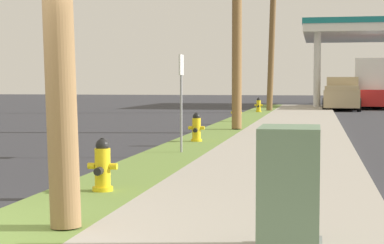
{
  "coord_description": "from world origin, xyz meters",
  "views": [
    {
      "loc": [
        3.74,
        -5.68,
        1.63
      ],
      "look_at": [
        0.56,
        11.01,
        0.62
      ],
      "focal_mm": 61.56,
      "sensor_mm": 36.0,
      "label": 1
    }
  ],
  "objects_px": {
    "fire_hydrant_fourth": "(259,106)",
    "truck_tan_at_far_bay": "(342,95)",
    "fire_hydrant_second": "(196,129)",
    "utility_cabinet": "(289,195)",
    "utility_pole_background": "(273,17)",
    "street_sign_post": "(181,83)",
    "truck_red_at_forecourt": "(372,85)",
    "fire_hydrant_nearest": "(102,168)",
    "fire_hydrant_third": "(236,113)",
    "truck_silver_on_apron": "(372,93)"
  },
  "relations": [
    {
      "from": "fire_hydrant_third",
      "to": "street_sign_post",
      "type": "relative_size",
      "value": 0.35
    },
    {
      "from": "truck_red_at_forecourt",
      "to": "truck_silver_on_apron",
      "type": "distance_m",
      "value": 4.36
    },
    {
      "from": "utility_cabinet",
      "to": "utility_pole_background",
      "type": "bearing_deg",
      "value": 94.15
    },
    {
      "from": "truck_tan_at_far_bay",
      "to": "fire_hydrant_nearest",
      "type": "bearing_deg",
      "value": -97.96
    },
    {
      "from": "fire_hydrant_third",
      "to": "truck_tan_at_far_bay",
      "type": "height_order",
      "value": "truck_tan_at_far_bay"
    },
    {
      "from": "fire_hydrant_fourth",
      "to": "truck_red_at_forecourt",
      "type": "relative_size",
      "value": 0.11
    },
    {
      "from": "utility_cabinet",
      "to": "fire_hydrant_second",
      "type": "bearing_deg",
      "value": 104.62
    },
    {
      "from": "fire_hydrant_nearest",
      "to": "fire_hydrant_fourth",
      "type": "bearing_deg",
      "value": 90.08
    },
    {
      "from": "street_sign_post",
      "to": "truck_tan_at_far_bay",
      "type": "bearing_deg",
      "value": 80.56
    },
    {
      "from": "fire_hydrant_third",
      "to": "fire_hydrant_fourth",
      "type": "height_order",
      "value": "same"
    },
    {
      "from": "fire_hydrant_nearest",
      "to": "truck_red_at_forecourt",
      "type": "distance_m",
      "value": 35.15
    },
    {
      "from": "fire_hydrant_second",
      "to": "utility_cabinet",
      "type": "relative_size",
      "value": 0.66
    },
    {
      "from": "utility_cabinet",
      "to": "fire_hydrant_nearest",
      "type": "bearing_deg",
      "value": 132.89
    },
    {
      "from": "truck_red_at_forecourt",
      "to": "fire_hydrant_third",
      "type": "bearing_deg",
      "value": -110.02
    },
    {
      "from": "utility_cabinet",
      "to": "truck_red_at_forecourt",
      "type": "height_order",
      "value": "truck_red_at_forecourt"
    },
    {
      "from": "fire_hydrant_fourth",
      "to": "utility_pole_background",
      "type": "xyz_separation_m",
      "value": [
        0.58,
        1.61,
        4.7
      ]
    },
    {
      "from": "fire_hydrant_nearest",
      "to": "truck_tan_at_far_bay",
      "type": "bearing_deg",
      "value": 82.04
    },
    {
      "from": "fire_hydrant_nearest",
      "to": "fire_hydrant_second",
      "type": "distance_m",
      "value": 7.9
    },
    {
      "from": "fire_hydrant_fourth",
      "to": "utility_pole_background",
      "type": "relative_size",
      "value": 0.08
    },
    {
      "from": "street_sign_post",
      "to": "truck_silver_on_apron",
      "type": "relative_size",
      "value": 0.39
    },
    {
      "from": "fire_hydrant_third",
      "to": "truck_red_at_forecourt",
      "type": "xyz_separation_m",
      "value": [
        6.49,
        17.81,
        1.04
      ]
    },
    {
      "from": "street_sign_post",
      "to": "truck_silver_on_apron",
      "type": "distance_m",
      "value": 34.29
    },
    {
      "from": "fire_hydrant_fourth",
      "to": "truck_tan_at_far_bay",
      "type": "distance_m",
      "value": 7.72
    },
    {
      "from": "fire_hydrant_second",
      "to": "utility_cabinet",
      "type": "distance_m",
      "value": 11.17
    },
    {
      "from": "street_sign_post",
      "to": "truck_red_at_forecourt",
      "type": "height_order",
      "value": "truck_red_at_forecourt"
    },
    {
      "from": "fire_hydrant_third",
      "to": "fire_hydrant_second",
      "type": "bearing_deg",
      "value": -89.75
    },
    {
      "from": "fire_hydrant_nearest",
      "to": "fire_hydrant_fourth",
      "type": "xyz_separation_m",
      "value": [
        -0.04,
        25.23,
        0.0
      ]
    },
    {
      "from": "utility_cabinet",
      "to": "street_sign_post",
      "type": "distance_m",
      "value": 8.63
    },
    {
      "from": "utility_pole_background",
      "to": "utility_cabinet",
      "type": "bearing_deg",
      "value": -85.85
    },
    {
      "from": "fire_hydrant_fourth",
      "to": "utility_pole_background",
      "type": "distance_m",
      "value": 5.0
    },
    {
      "from": "utility_cabinet",
      "to": "truck_silver_on_apron",
      "type": "height_order",
      "value": "truck_silver_on_apron"
    },
    {
      "from": "utility_cabinet",
      "to": "truck_tan_at_far_bay",
      "type": "distance_m",
      "value": 34.49
    },
    {
      "from": "street_sign_post",
      "to": "truck_tan_at_far_bay",
      "type": "distance_m",
      "value": 26.67
    },
    {
      "from": "utility_pole_background",
      "to": "truck_red_at_forecourt",
      "type": "xyz_separation_m",
      "value": [
        5.79,
        7.72,
        -3.66
      ]
    },
    {
      "from": "fire_hydrant_second",
      "to": "truck_red_at_forecourt",
      "type": "height_order",
      "value": "truck_red_at_forecourt"
    },
    {
      "from": "fire_hydrant_third",
      "to": "truck_silver_on_apron",
      "type": "height_order",
      "value": "truck_silver_on_apron"
    },
    {
      "from": "fire_hydrant_nearest",
      "to": "street_sign_post",
      "type": "distance_m",
      "value": 5.37
    },
    {
      "from": "fire_hydrant_nearest",
      "to": "fire_hydrant_third",
      "type": "distance_m",
      "value": 16.76
    },
    {
      "from": "fire_hydrant_second",
      "to": "fire_hydrant_fourth",
      "type": "height_order",
      "value": "same"
    },
    {
      "from": "utility_cabinet",
      "to": "truck_red_at_forecourt",
      "type": "bearing_deg",
      "value": 84.47
    },
    {
      "from": "fire_hydrant_second",
      "to": "utility_pole_background",
      "type": "xyz_separation_m",
      "value": [
        0.66,
        18.94,
        4.7
      ]
    },
    {
      "from": "fire_hydrant_nearest",
      "to": "utility_pole_background",
      "type": "relative_size",
      "value": 0.08
    },
    {
      "from": "utility_cabinet",
      "to": "fire_hydrant_fourth",
      "type": "bearing_deg",
      "value": 95.56
    },
    {
      "from": "fire_hydrant_second",
      "to": "utility_pole_background",
      "type": "bearing_deg",
      "value": 88.01
    },
    {
      "from": "fire_hydrant_second",
      "to": "utility_cabinet",
      "type": "xyz_separation_m",
      "value": [
        2.82,
        -10.81,
        0.2
      ]
    },
    {
      "from": "truck_tan_at_far_bay",
      "to": "truck_silver_on_apron",
      "type": "bearing_deg",
      "value": 72.4
    },
    {
      "from": "utility_pole_background",
      "to": "street_sign_post",
      "type": "distance_m",
      "value": 21.89
    },
    {
      "from": "fire_hydrant_nearest",
      "to": "fire_hydrant_third",
      "type": "xyz_separation_m",
      "value": [
        -0.15,
        16.75,
        0.0
      ]
    },
    {
      "from": "truck_red_at_forecourt",
      "to": "fire_hydrant_fourth",
      "type": "bearing_deg",
      "value": -124.33
    },
    {
      "from": "truck_red_at_forecourt",
      "to": "fire_hydrant_second",
      "type": "bearing_deg",
      "value": -103.6
    }
  ]
}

